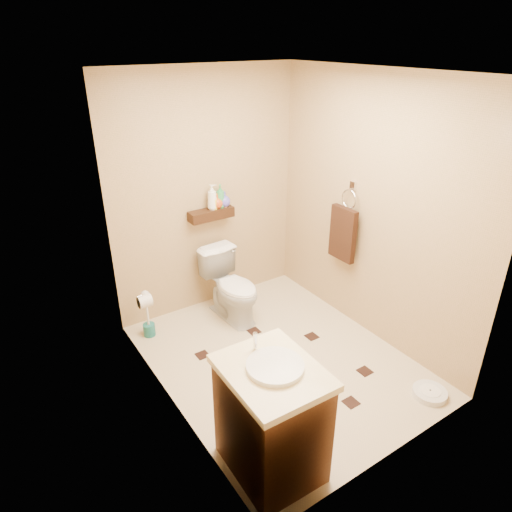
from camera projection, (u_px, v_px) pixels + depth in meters
ground at (279, 360)px, 4.08m from camera, size 2.50×2.50×0.00m
wall_back at (207, 195)px, 4.49m from camera, size 2.00×0.04×2.40m
wall_front at (412, 309)px, 2.62m from camera, size 2.00×0.04×2.40m
wall_left at (163, 270)px, 3.06m from camera, size 0.04×2.50×2.40m
wall_right at (372, 212)px, 4.05m from camera, size 0.04×2.50×2.40m
ceiling at (287, 71)px, 3.03m from camera, size 2.00×2.50×0.02m
wall_shelf at (211, 214)px, 4.51m from camera, size 0.46×0.14×0.10m
floor_accents at (289, 362)px, 4.05m from camera, size 1.18×1.34×0.01m
toilet at (232, 286)px, 4.56m from camera, size 0.44×0.71×0.70m
vanity at (271, 418)px, 2.91m from camera, size 0.57×0.68×0.94m
bathroom_scale at (430, 393)px, 3.66m from camera, size 0.28×0.28×0.05m
toilet_brush at (148, 320)px, 4.34m from camera, size 0.11×0.11×0.49m
towel_ring at (343, 231)px, 4.31m from camera, size 0.12×0.30×0.76m
toilet_paper at (145, 301)px, 3.84m from camera, size 0.12×0.11×0.12m
bottle_a at (212, 197)px, 4.44m from camera, size 0.13×0.13×0.25m
bottle_b at (214, 201)px, 4.47m from camera, size 0.10×0.10×0.16m
bottle_c at (217, 201)px, 4.49m from camera, size 0.16×0.16×0.15m
bottle_d at (220, 196)px, 4.49m from camera, size 0.13×0.13×0.23m
bottle_e at (224, 200)px, 4.53m from camera, size 0.09×0.09×0.15m
bottle_f at (224, 199)px, 4.53m from camera, size 0.15×0.15×0.16m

